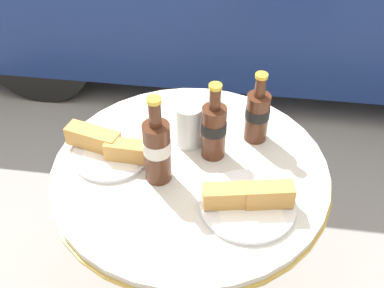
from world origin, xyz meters
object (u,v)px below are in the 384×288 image
(cola_bottle_center, at_px, (157,149))
(lunch_plate_far, at_px, (248,201))
(bistro_table, at_px, (190,207))
(cola_bottle_right, at_px, (214,129))
(drinking_glass, at_px, (189,126))
(lunch_plate_near, at_px, (109,148))
(cola_bottle_left, at_px, (257,114))

(cola_bottle_center, height_order, lunch_plate_far, cola_bottle_center)
(bistro_table, distance_m, cola_bottle_right, 0.26)
(drinking_glass, xyz_separation_m, lunch_plate_near, (-0.21, -0.08, -0.03))
(lunch_plate_near, bearing_deg, lunch_plate_far, -19.65)
(bistro_table, relative_size, cola_bottle_left, 3.51)
(bistro_table, height_order, drinking_glass, drinking_glass)
(cola_bottle_left, bearing_deg, cola_bottle_right, -142.55)
(cola_bottle_left, xyz_separation_m, cola_bottle_center, (-0.24, -0.19, 0.02))
(bistro_table, bearing_deg, cola_bottle_left, 41.42)
(bistro_table, relative_size, cola_bottle_right, 3.28)
(lunch_plate_near, xyz_separation_m, lunch_plate_far, (0.38, -0.14, -0.00))
(cola_bottle_left, height_order, lunch_plate_near, cola_bottle_left)
(cola_bottle_center, bearing_deg, bistro_table, 31.44)
(bistro_table, height_order, cola_bottle_right, cola_bottle_right)
(drinking_glass, bearing_deg, bistro_table, -80.49)
(cola_bottle_center, xyz_separation_m, drinking_glass, (0.06, 0.15, -0.04))
(cola_bottle_center, bearing_deg, cola_bottle_right, 39.48)
(cola_bottle_left, distance_m, lunch_plate_far, 0.27)
(cola_bottle_right, distance_m, drinking_glass, 0.09)
(drinking_glass, bearing_deg, lunch_plate_far, -51.34)
(bistro_table, height_order, lunch_plate_far, lunch_plate_far)
(cola_bottle_right, xyz_separation_m, cola_bottle_center, (-0.13, -0.11, 0.01))
(cola_bottle_center, relative_size, drinking_glass, 2.00)
(cola_bottle_center, relative_size, lunch_plate_far, 1.06)
(drinking_glass, relative_size, lunch_plate_far, 0.53)
(cola_bottle_right, bearing_deg, cola_bottle_center, -140.52)
(bistro_table, height_order, cola_bottle_center, cola_bottle_center)
(cola_bottle_left, bearing_deg, cola_bottle_center, -141.44)
(drinking_glass, bearing_deg, lunch_plate_near, -158.48)
(cola_bottle_left, relative_size, cola_bottle_right, 0.94)
(cola_bottle_right, bearing_deg, drinking_glass, 150.70)
(lunch_plate_near, height_order, lunch_plate_far, lunch_plate_far)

